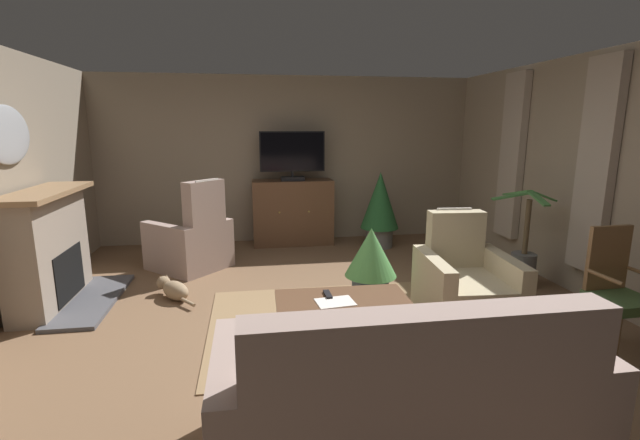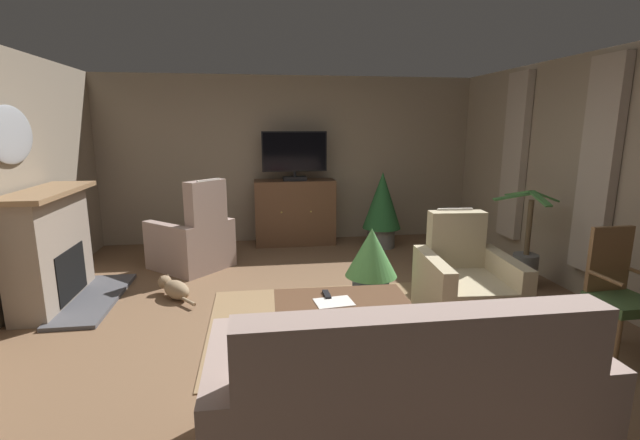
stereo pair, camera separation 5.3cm
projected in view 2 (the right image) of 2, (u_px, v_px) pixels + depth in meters
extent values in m
cube|color=brown|center=(319.00, 324.00, 4.26)|extent=(6.49, 7.03, 0.04)
cube|color=gray|center=(290.00, 160.00, 7.15)|extent=(6.49, 0.10, 2.60)
cube|color=gray|center=(618.00, 181.00, 4.41)|extent=(0.10, 7.03, 2.60)
cube|color=#B2A393|center=(598.00, 167.00, 4.51)|extent=(0.10, 0.44, 2.18)
cube|color=#B2A393|center=(515.00, 157.00, 5.96)|extent=(0.10, 0.44, 2.18)
cube|color=#8E704C|center=(333.00, 324.00, 4.21)|extent=(2.31, 1.95, 0.01)
cube|color=#4C4C51|center=(94.00, 299.00, 4.78)|extent=(0.50, 1.47, 0.04)
cube|color=gray|center=(50.00, 250.00, 4.61)|extent=(0.36, 1.27, 1.16)
cube|color=black|center=(67.00, 273.00, 4.68)|extent=(0.10, 0.71, 0.52)
cube|color=#93704C|center=(47.00, 192.00, 4.49)|extent=(0.48, 1.43, 0.05)
ellipsoid|color=#B2B7BF|center=(10.00, 135.00, 4.33)|extent=(0.06, 0.88, 0.57)
cube|color=#402A1C|center=(295.00, 242.00, 7.08)|extent=(1.18, 0.39, 0.06)
cube|color=brown|center=(295.00, 212.00, 6.98)|extent=(1.24, 0.45, 1.01)
sphere|color=tan|center=(282.00, 212.00, 6.71)|extent=(0.03, 0.03, 0.03)
sphere|color=tan|center=(311.00, 212.00, 6.77)|extent=(0.03, 0.03, 0.03)
cube|color=black|center=(295.00, 179.00, 6.82)|extent=(0.35, 0.20, 0.06)
cylinder|color=black|center=(295.00, 174.00, 6.81)|extent=(0.04, 0.04, 0.08)
cube|color=black|center=(294.00, 151.00, 6.74)|extent=(0.98, 0.05, 0.60)
cube|color=black|center=(295.00, 152.00, 6.71)|extent=(0.94, 0.01, 0.56)
cube|color=brown|center=(342.00, 301.00, 3.65)|extent=(1.10, 0.61, 0.03)
cylinder|color=brown|center=(391.00, 311.00, 3.99)|extent=(0.04, 0.04, 0.42)
cylinder|color=brown|center=(280.00, 317.00, 3.87)|extent=(0.04, 0.04, 0.42)
cylinder|color=brown|center=(408.00, 337.00, 3.52)|extent=(0.04, 0.04, 0.42)
cylinder|color=brown|center=(283.00, 344.00, 3.40)|extent=(0.04, 0.04, 0.42)
cube|color=black|center=(327.00, 294.00, 3.72)|extent=(0.05, 0.17, 0.02)
cube|color=silver|center=(334.00, 302.00, 3.58)|extent=(0.32, 0.25, 0.01)
cube|color=#A3897F|center=(397.00, 414.00, 2.55)|extent=(1.79, 0.92, 0.45)
cube|color=#A3897F|center=(424.00, 367.00, 2.09)|extent=(1.79, 0.20, 0.56)
cube|color=#A3897F|center=(223.00, 413.00, 2.39)|extent=(0.15, 0.92, 0.67)
cube|color=#A3897F|center=(554.00, 383.00, 2.66)|extent=(0.15, 0.92, 0.67)
cube|color=#A84C51|center=(371.00, 375.00, 2.31)|extent=(0.38, 0.18, 0.36)
cube|color=tan|center=(467.00, 300.00, 4.21)|extent=(0.62, 0.95, 0.45)
cube|color=tan|center=(456.00, 239.00, 4.46)|extent=(0.56, 0.22, 0.56)
cube|color=tan|center=(502.00, 289.00, 4.21)|extent=(0.20, 0.92, 0.65)
cube|color=tan|center=(432.00, 291.00, 4.16)|extent=(0.20, 0.92, 0.65)
cube|color=white|center=(454.00, 220.00, 4.49)|extent=(0.36, 0.05, 0.24)
cube|color=#A3897F|center=(191.00, 251.00, 5.88)|extent=(1.00, 0.98, 0.44)
cube|color=#A3897F|center=(206.00, 210.00, 5.57)|extent=(0.50, 0.52, 0.74)
cube|color=#A3897F|center=(169.00, 249.00, 5.59)|extent=(0.72, 0.68, 0.64)
cube|color=#A3897F|center=(210.00, 238.00, 6.13)|extent=(0.72, 0.68, 0.64)
cube|color=white|center=(209.00, 189.00, 5.47)|extent=(0.25, 0.27, 0.24)
cube|color=#4C703D|center=(623.00, 303.00, 3.56)|extent=(0.44, 0.44, 0.08)
cube|color=olive|center=(609.00, 261.00, 3.69)|extent=(0.38, 0.05, 0.59)
cylinder|color=olive|center=(618.00, 344.00, 3.41)|extent=(0.04, 0.04, 0.41)
cylinder|color=olive|center=(582.00, 324.00, 3.76)|extent=(0.04, 0.04, 0.41)
cylinder|color=olive|center=(620.00, 320.00, 3.82)|extent=(0.04, 0.04, 0.41)
cylinder|color=olive|center=(606.00, 278.00, 3.49)|extent=(0.04, 0.34, 0.03)
cylinder|color=#3D4C5B|center=(371.00, 288.00, 4.76)|extent=(0.39, 0.39, 0.28)
cone|color=#4C8E47|center=(371.00, 252.00, 4.68)|extent=(0.55, 0.55, 0.52)
cylinder|color=slate|center=(381.00, 237.00, 6.87)|extent=(0.42, 0.42, 0.30)
cone|color=#235B2D|center=(382.00, 200.00, 6.75)|extent=(0.58, 0.58, 0.86)
cylinder|color=slate|center=(525.00, 271.00, 5.14)|extent=(0.28, 0.28, 0.40)
cylinder|color=brown|center=(529.00, 228.00, 5.03)|extent=(0.06, 0.06, 0.63)
cube|color=#4C8E47|center=(546.00, 196.00, 4.97)|extent=(0.31, 0.10, 0.13)
cube|color=#4C8E47|center=(519.00, 193.00, 5.21)|extent=(0.10, 0.52, 0.14)
cube|color=#4C8E47|center=(513.00, 196.00, 4.97)|extent=(0.42, 0.16, 0.10)
cube|color=#4C8E47|center=(541.00, 199.00, 4.79)|extent=(0.10, 0.34, 0.12)
ellipsoid|color=#937A5B|center=(177.00, 290.00, 4.82)|extent=(0.40, 0.43, 0.20)
sphere|color=#937A5B|center=(165.00, 282.00, 4.97)|extent=(0.15, 0.15, 0.15)
cone|color=#937A5B|center=(161.00, 277.00, 4.93)|extent=(0.04, 0.04, 0.04)
cone|color=#937A5B|center=(168.00, 275.00, 4.99)|extent=(0.04, 0.04, 0.04)
cylinder|color=#937A5B|center=(189.00, 301.00, 4.60)|extent=(0.17, 0.19, 0.04)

